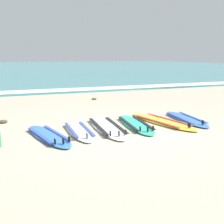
{
  "coord_description": "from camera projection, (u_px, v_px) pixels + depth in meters",
  "views": [
    {
      "loc": [
        -2.82,
        -6.2,
        1.8
      ],
      "look_at": [
        0.16,
        1.21,
        0.25
      ],
      "focal_mm": 47.58,
      "sensor_mm": 36.0,
      "label": 1
    }
  ],
  "objects": [
    {
      "name": "ground_plane",
      "position": [
        125.0,
        132.0,
        7.02
      ],
      "size": [
        80.0,
        80.0,
        0.0
      ],
      "primitive_type": "plane",
      "color": "#B7AD93"
    },
    {
      "name": "sea",
      "position": [
        14.0,
        67.0,
        41.08
      ],
      "size": [
        80.0,
        60.0,
        0.1
      ],
      "primitive_type": "cube",
      "color": "teal",
      "rests_on": "ground"
    },
    {
      "name": "wave_foam_strip",
      "position": [
        56.0,
        91.0,
        14.34
      ],
      "size": [
        80.0,
        1.27,
        0.11
      ],
      "primitive_type": "cube",
      "color": "white",
      "rests_on": "ground"
    },
    {
      "name": "surfboard_0",
      "position": [
        48.0,
        136.0,
        6.56
      ],
      "size": [
        0.92,
        2.24,
        0.18
      ],
      "color": "#3875CC",
      "rests_on": "ground"
    },
    {
      "name": "surfboard_1",
      "position": [
        79.0,
        131.0,
        6.99
      ],
      "size": [
        0.64,
        2.09,
        0.18
      ],
      "color": "white",
      "rests_on": "ground"
    },
    {
      "name": "surfboard_2",
      "position": [
        107.0,
        127.0,
        7.35
      ],
      "size": [
        0.9,
        2.61,
        0.18
      ],
      "color": "silver",
      "rests_on": "ground"
    },
    {
      "name": "surfboard_3",
      "position": [
        135.0,
        124.0,
        7.64
      ],
      "size": [
        0.9,
        2.37,
        0.18
      ],
      "color": "#2DB793",
      "rests_on": "ground"
    },
    {
      "name": "surfboard_4",
      "position": [
        162.0,
        121.0,
        7.96
      ],
      "size": [
        1.04,
        2.58,
        0.18
      ],
      "color": "yellow",
      "rests_on": "ground"
    },
    {
      "name": "surfboard_5",
      "position": [
        186.0,
        119.0,
        8.27
      ],
      "size": [
        0.83,
        2.25,
        0.18
      ],
      "color": "#3875CC",
      "rests_on": "ground"
    },
    {
      "name": "seaweed_clump_near_shoreline",
      "position": [
        94.0,
        99.0,
        12.02
      ],
      "size": [
        0.2,
        0.16,
        0.07
      ],
      "primitive_type": "ellipsoid",
      "color": "#384723",
      "rests_on": "ground"
    },
    {
      "name": "seaweed_clump_mid_sand",
      "position": [
        3.0,
        122.0,
        7.91
      ],
      "size": [
        0.24,
        0.19,
        0.08
      ],
      "primitive_type": "ellipsoid",
      "color": "#4C4228",
      "rests_on": "ground"
    }
  ]
}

